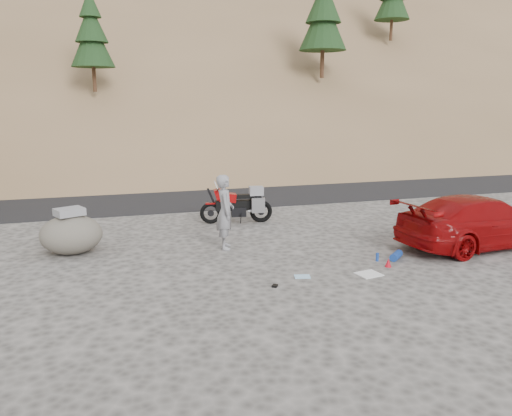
{
  "coord_description": "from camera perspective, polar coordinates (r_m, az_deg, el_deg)",
  "views": [
    {
      "loc": [
        -3.65,
        -11.21,
        3.69
      ],
      "look_at": [
        0.0,
        0.99,
        1.0
      ],
      "focal_mm": 35.0,
      "sensor_mm": 36.0,
      "label": 1
    }
  ],
  "objects": [
    {
      "name": "motorcycle",
      "position": [
        15.56,
        -1.88,
        0.39
      ],
      "size": [
        2.27,
        0.84,
        1.36
      ],
      "rotation": [
        0.0,
        0.0,
        -0.14
      ],
      "color": "black",
      "rests_on": "ground"
    },
    {
      "name": "red_car",
      "position": [
        14.39,
        23.95,
        -3.99
      ],
      "size": [
        4.8,
        2.39,
        1.34
      ],
      "primitive_type": "imported",
      "rotation": [
        0.0,
        0.0,
        1.69
      ],
      "color": "maroon",
      "rests_on": "ground"
    },
    {
      "name": "gear_blue_mat",
      "position": [
        12.49,
        15.73,
        -5.26
      ],
      "size": [
        0.48,
        0.45,
        0.19
      ],
      "primitive_type": "cylinder",
      "rotation": [
        0.0,
        1.57,
        0.72
      ],
      "color": "#183C95",
      "rests_on": "ground"
    },
    {
      "name": "hillside",
      "position": [
        52.73,
        -13.39,
        19.69
      ],
      "size": [
        120.0,
        73.0,
        46.72
      ],
      "color": "brown",
      "rests_on": "ground"
    },
    {
      "name": "gear_glove_b",
      "position": [
        10.33,
        2.17,
        -8.88
      ],
      "size": [
        0.16,
        0.16,
        0.04
      ],
      "primitive_type": "cube",
      "rotation": [
        0.0,
        0.0,
        0.91
      ],
      "color": "black",
      "rests_on": "ground"
    },
    {
      "name": "gear_white_cloth",
      "position": [
        11.31,
        12.76,
        -7.38
      ],
      "size": [
        0.57,
        0.52,
        0.02
      ],
      "primitive_type": "cube",
      "rotation": [
        0.0,
        0.0,
        0.17
      ],
      "color": "white",
      "rests_on": "ground"
    },
    {
      "name": "road",
      "position": [
        20.87,
        -6.33,
        1.67
      ],
      "size": [
        120.0,
        7.0,
        0.05
      ],
      "primitive_type": "cube",
      "color": "black",
      "rests_on": "ground"
    },
    {
      "name": "ground",
      "position": [
        12.35,
        1.31,
        -5.45
      ],
      "size": [
        140.0,
        140.0,
        0.0
      ],
      "primitive_type": "plane",
      "color": "#464440",
      "rests_on": "ground"
    },
    {
      "name": "man",
      "position": [
        13.0,
        -3.5,
        -4.58
      ],
      "size": [
        0.57,
        0.77,
        1.92
      ],
      "primitive_type": "imported",
      "rotation": [
        0.0,
        0.0,
        1.39
      ],
      "color": "gray",
      "rests_on": "ground"
    },
    {
      "name": "gear_bottle",
      "position": [
        12.25,
        13.7,
        -5.47
      ],
      "size": [
        0.08,
        0.08,
        0.2
      ],
      "primitive_type": "cylinder",
      "rotation": [
        0.0,
        0.0,
        0.05
      ],
      "color": "#183C95",
      "rests_on": "ground"
    },
    {
      "name": "gear_funnel",
      "position": [
        11.9,
        14.88,
        -6.06
      ],
      "size": [
        0.18,
        0.18,
        0.19
      ],
      "primitive_type": "cone",
      "rotation": [
        0.0,
        0.0,
        0.23
      ],
      "color": "red",
      "rests_on": "ground"
    },
    {
      "name": "boulder",
      "position": [
        13.21,
        -20.37,
        -2.79
      ],
      "size": [
        1.74,
        1.57,
        1.16
      ],
      "rotation": [
        0.0,
        0.0,
        0.22
      ],
      "color": "#524C46",
      "rests_on": "ground"
    },
    {
      "name": "gear_blue_cloth",
      "position": [
        10.94,
        5.31,
        -7.81
      ],
      "size": [
        0.39,
        0.32,
        0.01
      ],
      "primitive_type": "cube",
      "rotation": [
        0.0,
        0.0,
        -0.24
      ],
      "color": "#9BCDF0",
      "rests_on": "ground"
    }
  ]
}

